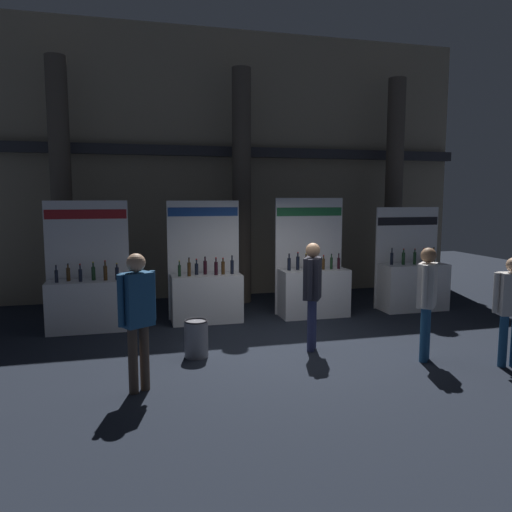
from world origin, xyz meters
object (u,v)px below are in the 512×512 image
object	(u,v)px
trash_bin	(196,338)
visitor_4	(137,309)
exhibitor_booth_1	(206,292)
exhibitor_booth_3	(412,283)
visitor_5	(312,286)
visitor_3	(427,293)
exhibitor_booth_2	(313,287)
exhibitor_booth_0	(88,299)
visitor_0	(512,302)

from	to	relation	value
trash_bin	visitor_4	xyz separation A→B (m)	(-0.90, -1.21, 0.80)
exhibitor_booth_1	exhibitor_booth_3	size ratio (longest dim) A/B	1.07
trash_bin	visitor_5	size ratio (longest dim) A/B	0.33
exhibitor_booth_3	visitor_3	bearing A→B (deg)	-118.89
exhibitor_booth_1	exhibitor_booth_2	bearing A→B (deg)	-2.19
exhibitor_booth_0	exhibitor_booth_2	bearing A→B (deg)	-0.00
exhibitor_booth_1	visitor_3	bearing A→B (deg)	-47.78
exhibitor_booth_3	visitor_5	distance (m)	3.95
exhibitor_booth_0	visitor_3	xyz separation A→B (m)	(5.21, -3.15, 0.46)
visitor_5	visitor_0	bearing A→B (deg)	90.47
trash_bin	visitor_0	size ratio (longest dim) A/B	0.36
visitor_0	exhibitor_booth_2	bearing A→B (deg)	-51.01
visitor_0	visitor_3	xyz separation A→B (m)	(-1.05, 0.56, 0.07)
exhibitor_booth_0	trash_bin	xyz separation A→B (m)	(1.79, -2.10, -0.30)
exhibitor_booth_0	visitor_4	bearing A→B (deg)	-74.93
visitor_0	visitor_5	world-z (taller)	visitor_5
exhibitor_booth_1	visitor_5	world-z (taller)	exhibitor_booth_1
exhibitor_booth_2	visitor_4	xyz separation A→B (m)	(-3.67, -3.31, 0.48)
exhibitor_booth_3	visitor_4	distance (m)	6.91
exhibitor_booth_1	visitor_4	world-z (taller)	exhibitor_booth_1
exhibitor_booth_3	trash_bin	distance (m)	5.57
visitor_3	visitor_4	xyz separation A→B (m)	(-4.32, -0.16, 0.04)
exhibitor_booth_2	visitor_0	xyz separation A→B (m)	(1.70, -3.71, 0.36)
exhibitor_booth_1	visitor_5	xyz separation A→B (m)	(1.42, -2.30, 0.47)
exhibitor_booth_3	visitor_4	size ratio (longest dim) A/B	1.26
exhibitor_booth_0	visitor_3	bearing A→B (deg)	-31.12
exhibitor_booth_2	visitor_0	distance (m)	4.10
exhibitor_booth_2	visitor_3	size ratio (longest dim) A/B	1.42
exhibitor_booth_0	exhibitor_booth_2	distance (m)	4.56
exhibitor_booth_2	trash_bin	world-z (taller)	exhibitor_booth_2
visitor_4	visitor_0	bearing A→B (deg)	144.63
exhibitor_booth_2	visitor_5	world-z (taller)	exhibitor_booth_2
trash_bin	visitor_5	distance (m)	2.06
exhibitor_booth_0	visitor_3	world-z (taller)	exhibitor_booth_0
exhibitor_booth_3	visitor_0	bearing A→B (deg)	-100.40
exhibitor_booth_3	visitor_0	xyz separation A→B (m)	(-0.68, -3.70, 0.37)
visitor_5	trash_bin	bearing A→B (deg)	-62.83
exhibitor_booth_3	trash_bin	world-z (taller)	exhibitor_booth_3
exhibitor_booth_2	exhibitor_booth_3	distance (m)	2.38
exhibitor_booth_3	visitor_0	distance (m)	3.78
exhibitor_booth_3	exhibitor_booth_0	bearing A→B (deg)	179.89
visitor_0	exhibitor_booth_0	bearing A→B (deg)	-16.26
exhibitor_booth_1	visitor_3	world-z (taller)	exhibitor_booth_1
exhibitor_booth_2	exhibitor_booth_3	world-z (taller)	exhibitor_booth_2
exhibitor_booth_2	visitor_3	world-z (taller)	exhibitor_booth_2
exhibitor_booth_2	visitor_3	bearing A→B (deg)	-78.35
exhibitor_booth_2	visitor_5	size ratio (longest dim) A/B	1.40
exhibitor_booth_1	visitor_3	size ratio (longest dim) A/B	1.39
visitor_0	visitor_3	world-z (taller)	visitor_3
exhibitor_booth_1	visitor_3	xyz separation A→B (m)	(2.94, -3.23, 0.45)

